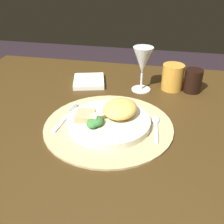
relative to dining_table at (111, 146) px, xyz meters
name	(u,v)px	position (x,y,z in m)	size (l,w,h in m)	color
dining_table	(111,146)	(0.00, 0.00, 0.00)	(1.24, 0.93, 0.72)	#3E2A11
placemat	(109,126)	(0.01, -0.05, 0.12)	(0.37, 0.37, 0.01)	tan
dinner_plate	(109,122)	(0.01, -0.05, 0.13)	(0.24, 0.24, 0.02)	silver
pasta_serving	(120,109)	(0.03, -0.02, 0.16)	(0.12, 0.10, 0.04)	#E9BA59
salad_greens	(95,121)	(-0.02, -0.09, 0.15)	(0.06, 0.07, 0.03)	#457E21
bread_piece	(85,116)	(-0.06, -0.06, 0.15)	(0.06, 0.05, 0.02)	tan
fork	(64,119)	(-0.13, -0.05, 0.12)	(0.03, 0.16, 0.00)	silver
spoon	(156,125)	(0.14, -0.03, 0.12)	(0.03, 0.13, 0.01)	silver
napkin	(89,81)	(-0.13, 0.23, 0.12)	(0.11, 0.13, 0.02)	white
wine_glass	(143,62)	(0.07, 0.21, 0.22)	(0.07, 0.07, 0.16)	silver
amber_tumbler	(173,77)	(0.18, 0.24, 0.16)	(0.08, 0.08, 0.09)	gold
dark_tumbler	(193,81)	(0.25, 0.23, 0.15)	(0.06, 0.06, 0.08)	black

